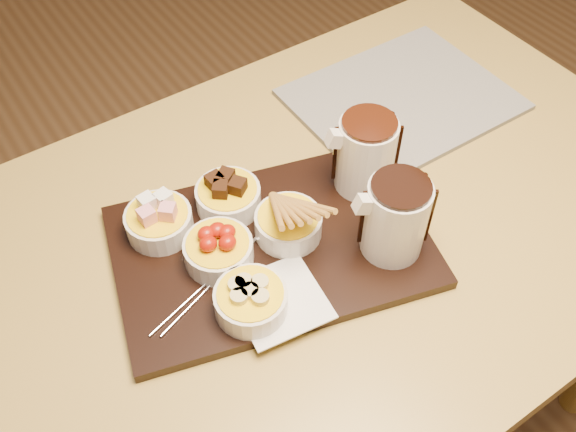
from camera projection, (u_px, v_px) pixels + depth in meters
ground at (316, 410)px, 1.58m from camera, size 5.00×5.00×0.00m
dining_table at (328, 252)px, 1.08m from camera, size 1.20×0.80×0.75m
serving_board at (271, 247)px, 0.96m from camera, size 0.52×0.41×0.02m
napkin at (279, 300)px, 0.88m from camera, size 0.13×0.13×0.00m
bowl_marshmallows at (159, 223)px, 0.95m from camera, size 0.10×0.10×0.04m
bowl_cake at (228, 198)px, 0.98m from camera, size 0.10×0.10×0.04m
bowl_strawberries at (219, 251)px, 0.92m from camera, size 0.10×0.10×0.04m
bowl_biscotti at (288, 225)px, 0.95m from camera, size 0.10×0.10×0.04m
bowl_bananas at (251, 301)px, 0.86m from camera, size 0.10×0.10×0.04m
pitcher_dark_chocolate at (395, 218)px, 0.90m from camera, size 0.11×0.11×0.12m
pitcher_milk_chocolate at (366, 155)px, 0.98m from camera, size 0.11×0.11×0.12m
fondue_skewers at (217, 273)px, 0.91m from camera, size 0.10×0.26×0.01m
newspaper at (402, 100)px, 1.18m from camera, size 0.38×0.31×0.01m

